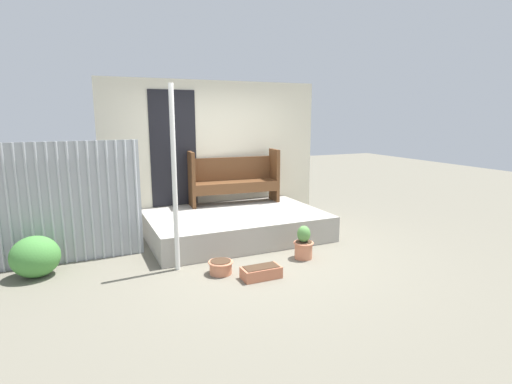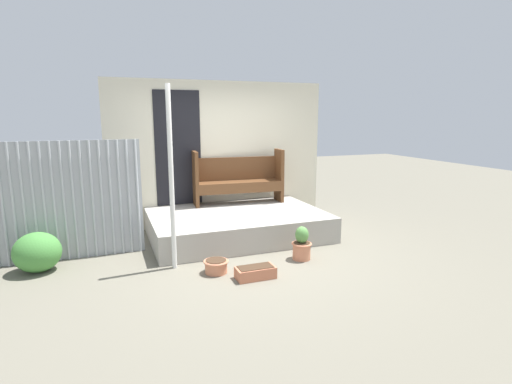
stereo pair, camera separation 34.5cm
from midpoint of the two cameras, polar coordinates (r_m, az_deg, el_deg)
The scene contains 10 objects.
ground_plane at distance 5.84m, azimuth 0.83°, elevation -9.04°, with size 24.00×24.00×0.00m, color #706B5B.
porch_slab at distance 6.66m, azimuth -1.21°, elevation -4.66°, with size 2.82×1.89×0.41m.
house_wall at distance 7.36m, azimuth -4.09°, elevation 5.54°, with size 4.02×0.08×2.60m.
fence_corrugated at distance 6.05m, azimuth -29.43°, elevation -1.58°, with size 3.16×0.05×1.66m.
support_post at distance 5.16m, azimuth -10.14°, elevation 1.77°, with size 0.06×0.06×2.38m.
bench at distance 7.25m, azimuth -1.21°, elevation 2.17°, with size 1.64×0.52×0.97m.
flower_pot_left at distance 5.21m, azimuth -3.81°, elevation -10.46°, with size 0.32×0.32×0.17m.
flower_pot_middle at distance 5.68m, azimuth 8.29°, elevation -7.53°, with size 0.29×0.29×0.47m.
planter_box_rect at distance 5.05m, azimuth 1.92°, elevation -11.42°, with size 0.49×0.24×0.15m.
shrub_by_fence at distance 5.82m, azimuth -27.30°, elevation -7.67°, with size 0.58×0.53×0.52m.
Camera 2 is at (-1.87, -5.16, 1.99)m, focal length 28.00 mm.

